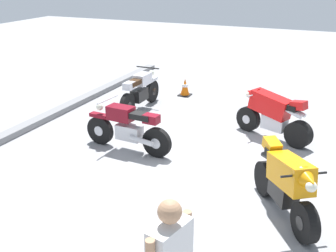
{
  "coord_description": "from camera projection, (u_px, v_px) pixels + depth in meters",
  "views": [
    {
      "loc": [
        -7.14,
        -2.3,
        3.72
      ],
      "look_at": [
        -0.16,
        0.75,
        0.75
      ],
      "focal_mm": 43.95,
      "sensor_mm": 36.0,
      "label": 1
    }
  ],
  "objects": [
    {
      "name": "ground_plane",
      "position": [
        205.0,
        163.0,
        8.3
      ],
      "size": [
        40.0,
        40.0,
        0.0
      ],
      "primitive_type": "plane",
      "color": "gray"
    },
    {
      "name": "curb_edge",
      "position": [
        26.0,
        127.0,
        9.99
      ],
      "size": [
        14.0,
        0.3,
        0.15
      ],
      "primitive_type": "cube",
      "color": "gray",
      "rests_on": "ground"
    },
    {
      "name": "motorcycle_red_sportbike",
      "position": [
        273.0,
        114.0,
        9.31
      ],
      "size": [
        1.02,
        1.86,
        1.14
      ],
      "rotation": [
        0.0,
        0.0,
        1.16
      ],
      "color": "black",
      "rests_on": "ground"
    },
    {
      "name": "motorcycle_maroon_cruiser",
      "position": [
        128.0,
        128.0,
        8.72
      ],
      "size": [
        0.7,
        2.09,
        1.09
      ],
      "rotation": [
        0.0,
        0.0,
        1.49
      ],
      "color": "black",
      "rests_on": "ground"
    },
    {
      "name": "motorcycle_silver_cruiser",
      "position": [
        140.0,
        91.0,
        11.28
      ],
      "size": [
        2.09,
        0.7,
        1.09
      ],
      "rotation": [
        0.0,
        0.0,
        6.27
      ],
      "color": "black",
      "rests_on": "ground"
    },
    {
      "name": "motorcycle_orange_sportbike",
      "position": [
        286.0,
        182.0,
        6.37
      ],
      "size": [
        1.72,
        1.26,
        1.14
      ],
      "rotation": [
        0.0,
        0.0,
        3.74
      ],
      "color": "black",
      "rests_on": "ground"
    },
    {
      "name": "traffic_cone",
      "position": [
        185.0,
        87.0,
        12.58
      ],
      "size": [
        0.36,
        0.36,
        0.53
      ],
      "color": "black",
      "rests_on": "ground"
    }
  ]
}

